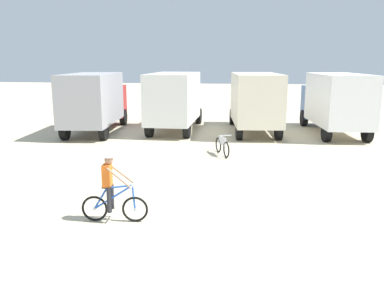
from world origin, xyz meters
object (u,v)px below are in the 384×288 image
(box_truck_grey_hauler, at_px, (95,100))
(box_truck_avon_van, at_px, (335,101))
(cyclist_orange_shirt, at_px, (112,190))
(box_truck_cream_rv, at_px, (254,100))
(bicycle_spare, at_px, (222,146))
(box_truck_white_box, at_px, (175,99))

(box_truck_grey_hauler, relative_size, box_truck_avon_van, 1.00)
(box_truck_grey_hauler, relative_size, cyclist_orange_shirt, 3.80)
(box_truck_cream_rv, xyz_separation_m, cyclist_orange_shirt, (-3.98, -13.62, -1.03))
(bicycle_spare, bearing_deg, box_truck_cream_rv, 75.50)
(box_truck_avon_van, distance_m, cyclist_orange_shirt, 16.04)
(box_truck_cream_rv, relative_size, bicycle_spare, 4.26)
(box_truck_cream_rv, bearing_deg, cyclist_orange_shirt, -106.27)
(box_truck_grey_hauler, distance_m, box_truck_avon_van, 13.46)
(cyclist_orange_shirt, height_order, bicycle_spare, cyclist_orange_shirt)
(cyclist_orange_shirt, bearing_deg, box_truck_avon_van, 58.27)
(box_truck_cream_rv, xyz_separation_m, bicycle_spare, (-1.52, -5.88, -1.48))
(box_truck_white_box, xyz_separation_m, box_truck_avon_van, (8.98, -0.03, 0.00))
(box_truck_avon_van, xyz_separation_m, cyclist_orange_shirt, (-8.42, -13.62, -1.03))
(bicycle_spare, bearing_deg, box_truck_grey_hauler, 147.64)
(box_truck_grey_hauler, height_order, box_truck_avon_van, same)
(box_truck_avon_van, bearing_deg, box_truck_grey_hauler, -175.11)
(box_truck_avon_van, bearing_deg, bicycle_spare, -135.45)
(cyclist_orange_shirt, distance_m, bicycle_spare, 8.14)
(box_truck_grey_hauler, distance_m, box_truck_cream_rv, 9.05)
(box_truck_avon_van, relative_size, bicycle_spare, 4.24)
(box_truck_white_box, distance_m, box_truck_cream_rv, 4.54)
(box_truck_white_box, height_order, cyclist_orange_shirt, box_truck_white_box)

